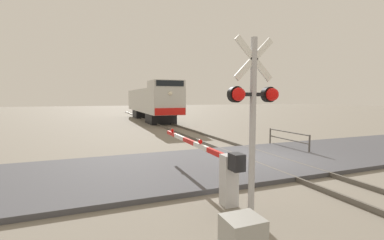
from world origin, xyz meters
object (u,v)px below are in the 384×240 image
at_px(crossing_gate, 216,164).
at_px(guard_railing, 288,138).
at_px(crossing_signal, 253,108).
at_px(locomotive, 151,102).

height_order(crossing_gate, guard_railing, crossing_gate).
bearing_deg(crossing_signal, locomotive, 82.23).
relative_size(locomotive, crossing_signal, 4.08).
xyz_separation_m(locomotive, crossing_gate, (-3.63, -24.10, -1.32)).
bearing_deg(crossing_gate, guard_railing, 34.58).
bearing_deg(locomotive, crossing_signal, -97.77).
distance_m(locomotive, guard_railing, 20.02).
relative_size(crossing_signal, crossing_gate, 0.67).
xyz_separation_m(locomotive, guard_railing, (2.63, -19.78, -1.55)).
relative_size(locomotive, crossing_gate, 2.75).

